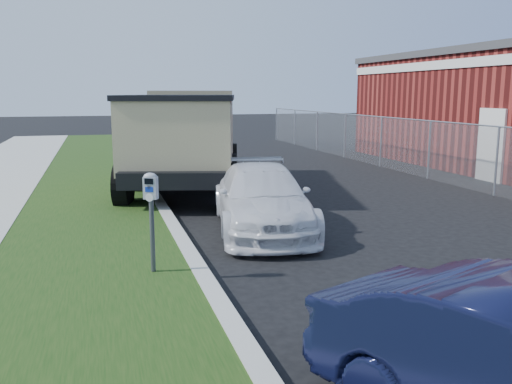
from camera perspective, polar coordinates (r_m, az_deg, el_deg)
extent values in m
plane|color=black|center=(8.98, 10.50, -6.94)|extent=(120.00, 120.00, 0.00)
cube|color=#989890|center=(10.05, -8.22, -4.55)|extent=(0.25, 50.00, 0.15)
cube|color=#15350E|center=(9.97, -17.39, -5.12)|extent=(3.00, 50.00, 0.13)
plane|color=slate|center=(17.77, 17.76, 4.24)|extent=(0.00, 30.00, 30.00)
cylinder|color=#8E939B|center=(17.70, 17.92, 7.13)|extent=(0.04, 30.00, 0.04)
cylinder|color=#8E939B|center=(15.39, 24.00, 2.96)|extent=(0.06, 0.06, 1.80)
cylinder|color=#8E939B|center=(17.77, 17.76, 4.24)|extent=(0.06, 0.06, 1.80)
cylinder|color=#8E939B|center=(20.31, 13.03, 5.17)|extent=(0.06, 0.06, 1.80)
cylinder|color=#8E939B|center=(22.96, 9.35, 5.87)|extent=(0.06, 0.06, 1.80)
cylinder|color=#8E939B|center=(25.69, 6.44, 6.40)|extent=(0.06, 0.06, 1.80)
cylinder|color=#8E939B|center=(28.47, 4.09, 6.82)|extent=(0.06, 0.06, 1.80)
cylinder|color=#8E939B|center=(31.30, 2.16, 7.16)|extent=(0.06, 0.06, 1.80)
cube|color=silver|center=(19.38, 20.24, 12.57)|extent=(0.06, 14.00, 0.30)
cube|color=silver|center=(17.83, 23.48, 4.54)|extent=(0.08, 1.10, 2.20)
cylinder|color=#3F4247|center=(7.83, -10.86, -4.58)|extent=(0.09, 0.09, 1.03)
cube|color=gray|center=(7.68, -11.03, 0.42)|extent=(0.22, 0.19, 0.31)
ellipsoid|color=gray|center=(7.65, -11.07, 1.56)|extent=(0.23, 0.20, 0.12)
cube|color=black|center=(7.60, -11.23, 1.10)|extent=(0.12, 0.06, 0.08)
cube|color=navy|center=(7.62, -11.19, 0.26)|extent=(0.11, 0.05, 0.07)
cylinder|color=silver|center=(7.64, -11.16, -0.58)|extent=(0.11, 0.05, 0.11)
cube|color=#3F4247|center=(7.62, -11.20, 0.49)|extent=(0.04, 0.02, 0.05)
imported|color=silver|center=(10.61, 0.50, -0.65)|extent=(2.43, 4.50, 1.24)
cube|color=black|center=(15.09, -7.38, 3.15)|extent=(3.99, 7.20, 0.37)
cube|color=#9C8D65|center=(17.44, -6.68, 7.03)|extent=(2.91, 2.49, 2.13)
cube|color=black|center=(17.42, -6.71, 8.43)|extent=(2.94, 2.52, 0.64)
cube|color=#9C8D65|center=(14.16, -7.79, 6.25)|extent=(3.60, 4.98, 1.71)
cube|color=black|center=(14.12, -7.88, 9.83)|extent=(3.73, 5.11, 0.13)
cube|color=black|center=(18.53, -6.36, 4.25)|extent=(2.52, 0.80, 0.32)
cylinder|color=black|center=(17.58, -10.62, 3.29)|extent=(0.60, 1.12, 1.07)
cylinder|color=black|center=(17.38, -2.59, 3.37)|extent=(0.60, 1.12, 1.07)
cylinder|color=black|center=(14.77, -12.30, 1.90)|extent=(0.60, 1.12, 1.07)
cylinder|color=black|center=(14.52, -2.73, 1.99)|extent=(0.60, 1.12, 1.07)
cylinder|color=black|center=(12.91, -13.82, 0.65)|extent=(0.60, 1.12, 1.07)
cylinder|color=black|center=(12.63, -2.86, 0.72)|extent=(0.60, 1.12, 1.07)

